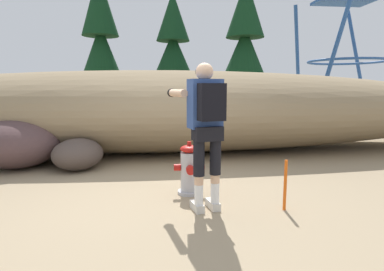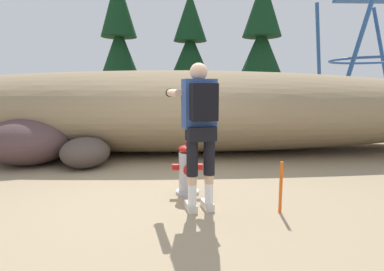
# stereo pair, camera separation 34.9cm
# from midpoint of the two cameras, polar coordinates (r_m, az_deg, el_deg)

# --- Properties ---
(ground_plane) EXTENTS (56.00, 56.00, 0.04)m
(ground_plane) POSITION_cam_midpoint_polar(r_m,az_deg,el_deg) (4.20, -6.24, -11.53)
(ground_plane) COLOR #998466
(dirt_embankment) EXTENTS (15.74, 3.20, 1.81)m
(dirt_embankment) POSITION_cam_midpoint_polar(r_m,az_deg,el_deg) (7.21, -6.39, 4.40)
(dirt_embankment) COLOR #897556
(dirt_embankment) RESTS_ON ground_plane
(fire_hydrant) EXTENTS (0.41, 0.36, 0.72)m
(fire_hydrant) POSITION_cam_midpoint_polar(r_m,az_deg,el_deg) (4.28, -2.85, -6.25)
(fire_hydrant) COLOR #B2B2B7
(fire_hydrant) RESTS_ON ground_plane
(utility_worker) EXTENTS (0.65, 1.03, 1.70)m
(utility_worker) POSITION_cam_midpoint_polar(r_m,az_deg,el_deg) (3.59, -0.40, 3.16)
(utility_worker) COLOR beige
(utility_worker) RESTS_ON ground_plane
(boulder_large) EXTENTS (1.54, 1.41, 0.89)m
(boulder_large) POSITION_cam_midpoint_polar(r_m,az_deg,el_deg) (6.54, -30.45, -1.21)
(boulder_large) COLOR #4F393A
(boulder_large) RESTS_ON ground_plane
(boulder_mid) EXTENTS (1.14, 1.18, 0.55)m
(boulder_mid) POSITION_cam_midpoint_polar(r_m,az_deg,el_deg) (5.93, -21.48, -3.16)
(boulder_mid) COLOR #4A3D37
(boulder_mid) RESTS_ON ground_plane
(pine_tree_far_left) EXTENTS (2.18, 2.18, 5.86)m
(pine_tree_far_left) POSITION_cam_midpoint_polar(r_m,az_deg,el_deg) (13.39, -16.83, 15.04)
(pine_tree_far_left) COLOR #47331E
(pine_tree_far_left) RESTS_ON ground_plane
(pine_tree_left) EXTENTS (2.10, 2.10, 5.31)m
(pine_tree_left) POSITION_cam_midpoint_polar(r_m,az_deg,el_deg) (13.50, -4.20, 15.17)
(pine_tree_left) COLOR #47331E
(pine_tree_left) RESTS_ON ground_plane
(pine_tree_center) EXTENTS (2.12, 2.12, 5.28)m
(pine_tree_center) POSITION_cam_midpoint_polar(r_m,az_deg,el_deg) (11.97, 8.61, 15.38)
(pine_tree_center) COLOR #47331E
(pine_tree_center) RESTS_ON ground_plane
(survey_stake) EXTENTS (0.04, 0.04, 0.60)m
(survey_stake) POSITION_cam_midpoint_polar(r_m,az_deg,el_deg) (3.82, 13.93, -8.71)
(survey_stake) COLOR #E55914
(survey_stake) RESTS_ON ground_plane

